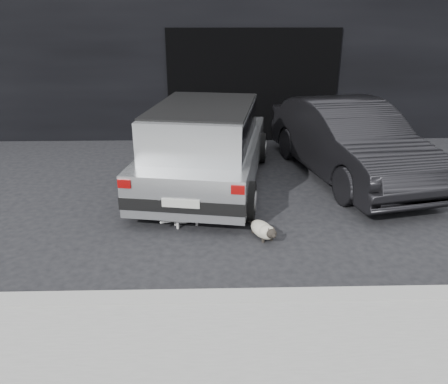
{
  "coord_description": "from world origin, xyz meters",
  "views": [
    {
      "loc": [
        0.04,
        -6.47,
        2.89
      ],
      "look_at": [
        0.19,
        -0.79,
        0.56
      ],
      "focal_mm": 35.0,
      "sensor_mm": 36.0,
      "label": 1
    }
  ],
  "objects_px": {
    "cat_siamese": "(264,230)",
    "cat_white": "(188,215)",
    "silver_hatchback": "(205,142)",
    "second_car": "(348,140)"
  },
  "relations": [
    {
      "from": "silver_hatchback",
      "to": "cat_siamese",
      "type": "relative_size",
      "value": 6.12
    },
    {
      "from": "second_car",
      "to": "cat_white",
      "type": "height_order",
      "value": "second_car"
    },
    {
      "from": "silver_hatchback",
      "to": "second_car",
      "type": "xyz_separation_m",
      "value": [
        2.65,
        0.42,
        -0.1
      ]
    },
    {
      "from": "second_car",
      "to": "cat_white",
      "type": "xyz_separation_m",
      "value": [
        -2.89,
        -2.02,
        -0.54
      ]
    },
    {
      "from": "second_car",
      "to": "cat_white",
      "type": "relative_size",
      "value": 6.3
    },
    {
      "from": "second_car",
      "to": "silver_hatchback",
      "type": "bearing_deg",
      "value": 176.87
    },
    {
      "from": "silver_hatchback",
      "to": "cat_white",
      "type": "height_order",
      "value": "silver_hatchback"
    },
    {
      "from": "second_car",
      "to": "cat_siamese",
      "type": "relative_size",
      "value": 6.15
    },
    {
      "from": "second_car",
      "to": "cat_siamese",
      "type": "height_order",
      "value": "second_car"
    },
    {
      "from": "cat_siamese",
      "to": "cat_white",
      "type": "bearing_deg",
      "value": -44.27
    }
  ]
}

